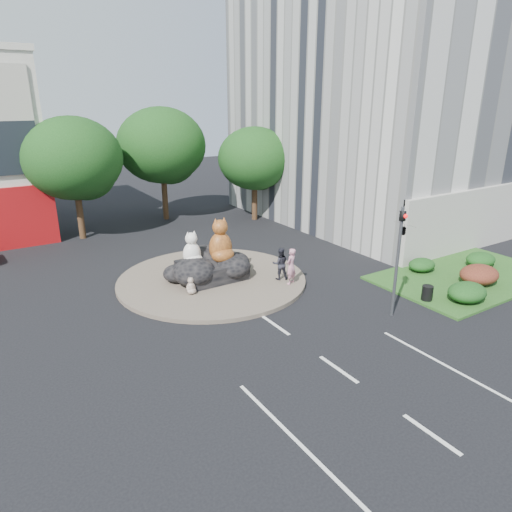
{
  "coord_description": "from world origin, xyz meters",
  "views": [
    {
      "loc": [
        -10.15,
        -10.44,
        9.29
      ],
      "look_at": [
        1.11,
        7.34,
        2.0
      ],
      "focal_mm": 32.0,
      "sensor_mm": 36.0,
      "label": 1
    }
  ],
  "objects_px": {
    "cat_tabby": "(220,240)",
    "kitten_calico": "(191,285)",
    "kitten_white": "(242,270)",
    "pedestrian_dark": "(280,264)",
    "litter_bin": "(427,293)",
    "cat_white": "(192,248)",
    "pedestrian_pink": "(291,266)"
  },
  "relations": [
    {
      "from": "cat_tabby",
      "to": "kitten_calico",
      "type": "distance_m",
      "value": 3.05
    },
    {
      "from": "pedestrian_dark",
      "to": "litter_bin",
      "type": "distance_m",
      "value": 7.38
    },
    {
      "from": "cat_tabby",
      "to": "pedestrian_pink",
      "type": "bearing_deg",
      "value": -41.83
    },
    {
      "from": "kitten_white",
      "to": "kitten_calico",
      "type": "bearing_deg",
      "value": 156.3
    },
    {
      "from": "kitten_calico",
      "to": "cat_tabby",
      "type": "bearing_deg",
      "value": 32.18
    },
    {
      "from": "pedestrian_pink",
      "to": "cat_white",
      "type": "bearing_deg",
      "value": -60.17
    },
    {
      "from": "cat_white",
      "to": "cat_tabby",
      "type": "distance_m",
      "value": 1.57
    },
    {
      "from": "kitten_white",
      "to": "litter_bin",
      "type": "relative_size",
      "value": 1.25
    },
    {
      "from": "cat_white",
      "to": "pedestrian_dark",
      "type": "distance_m",
      "value": 4.69
    },
    {
      "from": "cat_white",
      "to": "kitten_white",
      "type": "xyz_separation_m",
      "value": [
        2.4,
        -1.01,
        -1.37
      ]
    },
    {
      "from": "cat_tabby",
      "to": "kitten_calico",
      "type": "xyz_separation_m",
      "value": [
        -2.3,
        -1.14,
        -1.65
      ]
    },
    {
      "from": "kitten_calico",
      "to": "litter_bin",
      "type": "height_order",
      "value": "kitten_calico"
    },
    {
      "from": "pedestrian_dark",
      "to": "pedestrian_pink",
      "type": "bearing_deg",
      "value": 123.52
    },
    {
      "from": "cat_white",
      "to": "kitten_white",
      "type": "bearing_deg",
      "value": -24.71
    },
    {
      "from": "kitten_white",
      "to": "cat_tabby",
      "type": "bearing_deg",
      "value": 108.94
    },
    {
      "from": "kitten_calico",
      "to": "pedestrian_dark",
      "type": "distance_m",
      "value": 4.87
    },
    {
      "from": "cat_tabby",
      "to": "kitten_calico",
      "type": "bearing_deg",
      "value": -148.95
    },
    {
      "from": "kitten_white",
      "to": "pedestrian_dark",
      "type": "relative_size",
      "value": 0.52
    },
    {
      "from": "pedestrian_dark",
      "to": "litter_bin",
      "type": "relative_size",
      "value": 2.41
    },
    {
      "from": "kitten_white",
      "to": "pedestrian_pink",
      "type": "xyz_separation_m",
      "value": [
        1.73,
        -2.01,
        0.5
      ]
    },
    {
      "from": "cat_tabby",
      "to": "cat_white",
      "type": "bearing_deg",
      "value": 174.3
    },
    {
      "from": "kitten_calico",
      "to": "kitten_white",
      "type": "bearing_deg",
      "value": 13.13
    },
    {
      "from": "pedestrian_dark",
      "to": "litter_bin",
      "type": "height_order",
      "value": "pedestrian_dark"
    },
    {
      "from": "cat_tabby",
      "to": "kitten_white",
      "type": "distance_m",
      "value": 2.0
    },
    {
      "from": "pedestrian_pink",
      "to": "pedestrian_dark",
      "type": "relative_size",
      "value": 1.09
    },
    {
      "from": "kitten_calico",
      "to": "litter_bin",
      "type": "distance_m",
      "value": 11.42
    },
    {
      "from": "kitten_calico",
      "to": "kitten_white",
      "type": "xyz_separation_m",
      "value": [
        3.17,
        0.41,
        0.01
      ]
    },
    {
      "from": "cat_white",
      "to": "pedestrian_pink",
      "type": "relative_size",
      "value": 0.97
    },
    {
      "from": "cat_tabby",
      "to": "kitten_calico",
      "type": "relative_size",
      "value": 2.71
    },
    {
      "from": "kitten_white",
      "to": "pedestrian_dark",
      "type": "height_order",
      "value": "pedestrian_dark"
    },
    {
      "from": "cat_white",
      "to": "pedestrian_dark",
      "type": "relative_size",
      "value": 1.06
    },
    {
      "from": "litter_bin",
      "to": "cat_white",
      "type": "bearing_deg",
      "value": 136.81
    }
  ]
}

